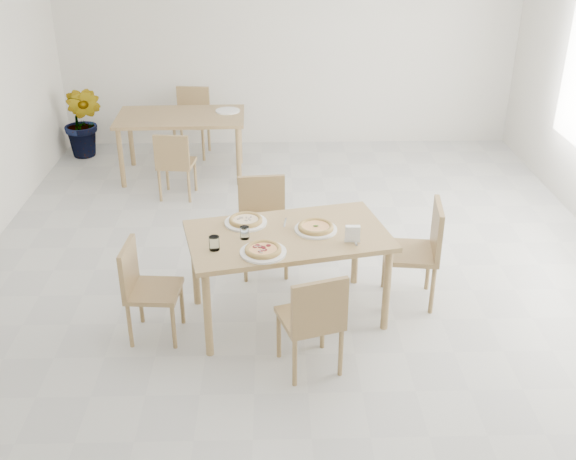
{
  "coord_description": "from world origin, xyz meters",
  "views": [
    {
      "loc": [
        -0.23,
        -5.41,
        3.1
      ],
      "look_at": [
        -0.12,
        -0.78,
        0.78
      ],
      "focal_mm": 42.0,
      "sensor_mm": 36.0,
      "label": 1
    }
  ],
  "objects_px": {
    "pizza_margherita": "(316,227)",
    "napkin_holder": "(353,235)",
    "chair_west": "(144,284)",
    "plate_margherita": "(316,229)",
    "chair_south": "(314,317)",
    "second_table": "(181,122)",
    "potted_plant": "(84,122)",
    "pizza_pepperoni": "(263,249)",
    "main_table": "(288,243)",
    "chair_north": "(263,218)",
    "plate_empty": "(228,111)",
    "tumbler_a": "(245,233)",
    "chair_back_s": "(175,161)",
    "pizza_mushroom": "(246,220)",
    "plate_mushroom": "(246,222)",
    "tumbler_b": "(214,243)",
    "plate_pepperoni": "(263,252)",
    "chair_east": "(421,246)",
    "chair_back_n": "(192,116)"
  },
  "relations": [
    {
      "from": "pizza_mushroom",
      "to": "chair_east",
      "type": "bearing_deg",
      "value": 0.82
    },
    {
      "from": "second_table",
      "to": "potted_plant",
      "type": "distance_m",
      "value": 1.51
    },
    {
      "from": "pizza_pepperoni",
      "to": "chair_west",
      "type": "bearing_deg",
      "value": 175.35
    },
    {
      "from": "chair_back_n",
      "to": "pizza_margherita",
      "type": "bearing_deg",
      "value": -63.79
    },
    {
      "from": "plate_pepperoni",
      "to": "pizza_margherita",
      "type": "height_order",
      "value": "pizza_margherita"
    },
    {
      "from": "chair_south",
      "to": "plate_margherita",
      "type": "relative_size",
      "value": 2.47
    },
    {
      "from": "plate_pepperoni",
      "to": "pizza_mushroom",
      "type": "relative_size",
      "value": 1.12
    },
    {
      "from": "pizza_pepperoni",
      "to": "chair_back_s",
      "type": "distance_m",
      "value": 2.9
    },
    {
      "from": "chair_west",
      "to": "plate_margherita",
      "type": "distance_m",
      "value": 1.38
    },
    {
      "from": "pizza_margherita",
      "to": "napkin_holder",
      "type": "bearing_deg",
      "value": -37.72
    },
    {
      "from": "chair_west",
      "to": "plate_mushroom",
      "type": "bearing_deg",
      "value": -56.87
    },
    {
      "from": "pizza_margherita",
      "to": "chair_back_s",
      "type": "relative_size",
      "value": 0.47
    },
    {
      "from": "chair_south",
      "to": "napkin_holder",
      "type": "height_order",
      "value": "napkin_holder"
    },
    {
      "from": "chair_west",
      "to": "pizza_pepperoni",
      "type": "xyz_separation_m",
      "value": [
        0.91,
        -0.07,
        0.33
      ]
    },
    {
      "from": "chair_north",
      "to": "chair_back_n",
      "type": "height_order",
      "value": "chair_back_n"
    },
    {
      "from": "main_table",
      "to": "chair_back_s",
      "type": "relative_size",
      "value": 2.16
    },
    {
      "from": "pizza_pepperoni",
      "to": "tumbler_a",
      "type": "xyz_separation_m",
      "value": [
        -0.14,
        0.24,
        0.02
      ]
    },
    {
      "from": "chair_east",
      "to": "pizza_margherita",
      "type": "distance_m",
      "value": 0.93
    },
    {
      "from": "chair_south",
      "to": "second_table",
      "type": "bearing_deg",
      "value": -88.43
    },
    {
      "from": "chair_back_n",
      "to": "plate_empty",
      "type": "distance_m",
      "value": 0.84
    },
    {
      "from": "second_table",
      "to": "tumbler_b",
      "type": "bearing_deg",
      "value": -80.52
    },
    {
      "from": "main_table",
      "to": "tumbler_b",
      "type": "height_order",
      "value": "tumbler_b"
    },
    {
      "from": "pizza_pepperoni",
      "to": "plate_empty",
      "type": "bearing_deg",
      "value": 97.27
    },
    {
      "from": "pizza_mushroom",
      "to": "plate_empty",
      "type": "xyz_separation_m",
      "value": [
        -0.31,
        3.07,
        -0.02
      ]
    },
    {
      "from": "pizza_pepperoni",
      "to": "tumbler_a",
      "type": "relative_size",
      "value": 2.86
    },
    {
      "from": "chair_south",
      "to": "napkin_holder",
      "type": "relative_size",
      "value": 6.08
    },
    {
      "from": "pizza_mushroom",
      "to": "second_table",
      "type": "height_order",
      "value": "pizza_mushroom"
    },
    {
      "from": "plate_pepperoni",
      "to": "pizza_pepperoni",
      "type": "xyz_separation_m",
      "value": [
        0.0,
        0.0,
        0.02
      ]
    },
    {
      "from": "pizza_pepperoni",
      "to": "napkin_holder",
      "type": "relative_size",
      "value": 2.02
    },
    {
      "from": "tumbler_a",
      "to": "napkin_holder",
      "type": "xyz_separation_m",
      "value": [
        0.81,
        -0.08,
        0.02
      ]
    },
    {
      "from": "plate_margherita",
      "to": "pizza_margherita",
      "type": "distance_m",
      "value": 0.02
    },
    {
      "from": "chair_back_n",
      "to": "main_table",
      "type": "bearing_deg",
      "value": -66.92
    },
    {
      "from": "chair_south",
      "to": "chair_back_n",
      "type": "distance_m",
      "value": 4.8
    },
    {
      "from": "chair_east",
      "to": "tumbler_b",
      "type": "bearing_deg",
      "value": -67.61
    },
    {
      "from": "plate_margherita",
      "to": "plate_empty",
      "type": "relative_size",
      "value": 1.14
    },
    {
      "from": "main_table",
      "to": "chair_east",
      "type": "relative_size",
      "value": 1.9
    },
    {
      "from": "second_table",
      "to": "plate_mushroom",
      "type": "bearing_deg",
      "value": -74.99
    },
    {
      "from": "potted_plant",
      "to": "tumbler_b",
      "type": "bearing_deg",
      "value": -63.75
    },
    {
      "from": "main_table",
      "to": "chair_north",
      "type": "bearing_deg",
      "value": 91.3
    },
    {
      "from": "chair_east",
      "to": "plate_mushroom",
      "type": "distance_m",
      "value": 1.45
    },
    {
      "from": "main_table",
      "to": "napkin_holder",
      "type": "bearing_deg",
      "value": -30.45
    },
    {
      "from": "potted_plant",
      "to": "chair_west",
      "type": "bearing_deg",
      "value": -70.35
    },
    {
      "from": "tumbler_a",
      "to": "chair_back_s",
      "type": "distance_m",
      "value": 2.63
    },
    {
      "from": "main_table",
      "to": "plate_pepperoni",
      "type": "xyz_separation_m",
      "value": [
        -0.19,
        -0.31,
        0.09
      ]
    },
    {
      "from": "chair_west",
      "to": "plate_mushroom",
      "type": "height_order",
      "value": "chair_west"
    },
    {
      "from": "plate_margherita",
      "to": "napkin_holder",
      "type": "height_order",
      "value": "napkin_holder"
    },
    {
      "from": "pizza_mushroom",
      "to": "napkin_holder",
      "type": "relative_size",
      "value": 2.27
    },
    {
      "from": "plate_pepperoni",
      "to": "chair_back_n",
      "type": "xyz_separation_m",
      "value": [
        -0.96,
        4.19,
        -0.26
      ]
    },
    {
      "from": "napkin_holder",
      "to": "chair_back_n",
      "type": "bearing_deg",
      "value": 112.89
    },
    {
      "from": "second_table",
      "to": "plate_margherita",
      "type": "bearing_deg",
      "value": -66.67
    }
  ]
}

